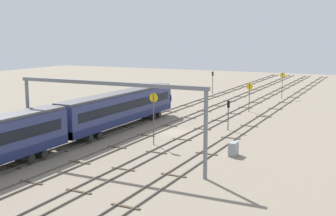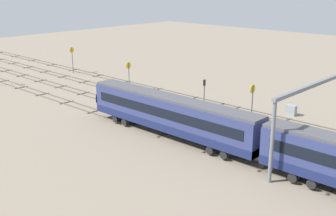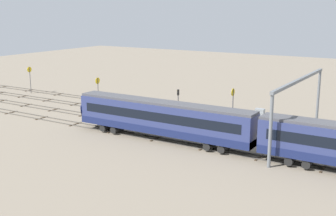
{
  "view_description": "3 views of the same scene",
  "coord_description": "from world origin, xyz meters",
  "px_view_note": "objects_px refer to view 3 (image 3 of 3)",
  "views": [
    {
      "loc": [
        -49.32,
        -23.35,
        12.11
      ],
      "look_at": [
        4.12,
        3.05,
        2.35
      ],
      "focal_mm": 46.56,
      "sensor_mm": 36.0,
      "label": 1
    },
    {
      "loc": [
        -32.99,
        41.87,
        17.74
      ],
      "look_at": [
        3.41,
        3.15,
        1.73
      ],
      "focal_mm": 45.5,
      "sensor_mm": 36.0,
      "label": 2
    },
    {
      "loc": [
        -29.35,
        51.94,
        16.04
      ],
      "look_at": [
        0.97,
        2.88,
        3.02
      ],
      "focal_mm": 47.15,
      "sensor_mm": 36.0,
      "label": 3
    }
  ],
  "objects_px": {
    "speed_sign_far_trackside": "(98,87)",
    "signal_light_trackside_departure": "(178,98)",
    "overhead_gantry": "(299,93)",
    "speed_sign_mid_trackside": "(233,104)",
    "speed_sign_near_foreground": "(30,76)",
    "relay_cabinet": "(260,113)"
  },
  "relations": [
    {
      "from": "relay_cabinet",
      "to": "speed_sign_mid_trackside",
      "type": "bearing_deg",
      "value": 87.83
    },
    {
      "from": "overhead_gantry",
      "to": "signal_light_trackside_departure",
      "type": "bearing_deg",
      "value": -15.11
    },
    {
      "from": "speed_sign_near_foreground",
      "to": "speed_sign_far_trackside",
      "type": "height_order",
      "value": "speed_sign_near_foreground"
    },
    {
      "from": "speed_sign_far_trackside",
      "to": "signal_light_trackside_departure",
      "type": "distance_m",
      "value": 14.96
    },
    {
      "from": "overhead_gantry",
      "to": "speed_sign_mid_trackside",
      "type": "height_order",
      "value": "overhead_gantry"
    },
    {
      "from": "overhead_gantry",
      "to": "relay_cabinet",
      "type": "xyz_separation_m",
      "value": [
        8.28,
        -9.86,
        -5.49
      ]
    },
    {
      "from": "overhead_gantry",
      "to": "speed_sign_mid_trackside",
      "type": "distance_m",
      "value": 8.95
    },
    {
      "from": "speed_sign_near_foreground",
      "to": "signal_light_trackside_departure",
      "type": "height_order",
      "value": "speed_sign_near_foreground"
    },
    {
      "from": "overhead_gantry",
      "to": "speed_sign_mid_trackside",
      "type": "relative_size",
      "value": 3.48
    },
    {
      "from": "speed_sign_near_foreground",
      "to": "relay_cabinet",
      "type": "xyz_separation_m",
      "value": [
        -44.81,
        -4.44,
        -2.75
      ]
    },
    {
      "from": "speed_sign_far_trackside",
      "to": "signal_light_trackside_departure",
      "type": "relative_size",
      "value": 1.21
    },
    {
      "from": "signal_light_trackside_departure",
      "to": "relay_cabinet",
      "type": "height_order",
      "value": "signal_light_trackside_departure"
    },
    {
      "from": "speed_sign_mid_trackside",
      "to": "relay_cabinet",
      "type": "height_order",
      "value": "speed_sign_mid_trackside"
    },
    {
      "from": "overhead_gantry",
      "to": "speed_sign_far_trackside",
      "type": "height_order",
      "value": "overhead_gantry"
    },
    {
      "from": "overhead_gantry",
      "to": "speed_sign_near_foreground",
      "type": "distance_m",
      "value": 53.44
    },
    {
      "from": "overhead_gantry",
      "to": "speed_sign_near_foreground",
      "type": "xyz_separation_m",
      "value": [
        53.09,
        -5.42,
        -2.74
      ]
    },
    {
      "from": "signal_light_trackside_departure",
      "to": "speed_sign_near_foreground",
      "type": "bearing_deg",
      "value": -0.07
    },
    {
      "from": "speed_sign_near_foreground",
      "to": "overhead_gantry",
      "type": "bearing_deg",
      "value": 174.17
    },
    {
      "from": "speed_sign_far_trackside",
      "to": "signal_light_trackside_departure",
      "type": "xyz_separation_m",
      "value": [
        -14.88,
        -1.42,
        -0.61
      ]
    },
    {
      "from": "overhead_gantry",
      "to": "speed_sign_near_foreground",
      "type": "height_order",
      "value": "overhead_gantry"
    },
    {
      "from": "overhead_gantry",
      "to": "speed_sign_far_trackside",
      "type": "relative_size",
      "value": 4.35
    },
    {
      "from": "signal_light_trackside_departure",
      "to": "overhead_gantry",
      "type": "bearing_deg",
      "value": 164.89
    }
  ]
}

